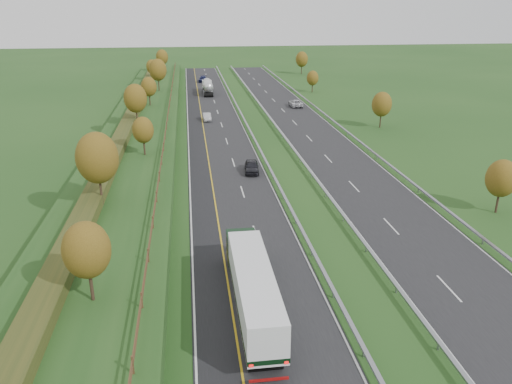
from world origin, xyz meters
TOP-DOWN VIEW (x-y plane):
  - ground at (8.00, 55.00)m, footprint 400.00×400.00m
  - near_carriageway at (0.00, 60.00)m, footprint 10.50×200.00m
  - far_carriageway at (16.50, 60.00)m, footprint 10.50×200.00m
  - hard_shoulder at (-3.75, 60.00)m, footprint 3.00×200.00m
  - lane_markings at (6.40, 59.88)m, footprint 26.75×200.00m
  - embankment_left at (-13.00, 60.00)m, footprint 12.00×200.00m
  - hedge_left at (-15.00, 60.00)m, footprint 2.20×180.00m
  - fence_left at (-8.50, 59.59)m, footprint 0.12×189.06m
  - median_barrier_near at (5.70, 60.00)m, footprint 0.32×200.00m
  - median_barrier_far at (10.80, 60.00)m, footprint 0.32×200.00m
  - outer_barrier_far at (22.30, 60.00)m, footprint 0.32×200.00m
  - trees_left at (-12.64, 56.63)m, footprint 6.64×164.30m
  - trees_far at (29.80, 89.21)m, footprint 8.45×118.60m
  - box_lorry at (-0.78, 9.91)m, footprint 2.58×16.28m
  - road_tanker at (0.24, 106.24)m, footprint 2.40×11.22m
  - car_dark_near at (3.30, 42.30)m, footprint 2.33×4.82m
  - car_silver_mid at (-1.32, 75.29)m, footprint 1.68×4.31m
  - car_small_far at (-0.22, 127.02)m, footprint 2.90×5.74m
  - car_oncoming at (18.74, 86.59)m, footprint 2.55×5.46m

SIDE VIEW (x-z plane):
  - ground at x=8.00m, z-range 0.00..0.00m
  - near_carriageway at x=0.00m, z-range 0.00..0.04m
  - far_carriageway at x=16.50m, z-range 0.00..0.04m
  - hard_shoulder at x=-3.75m, z-range 0.00..0.04m
  - lane_markings at x=6.40m, z-range 0.04..0.05m
  - median_barrier_near at x=5.70m, z-range 0.26..0.97m
  - median_barrier_far at x=10.80m, z-range 0.26..0.97m
  - outer_barrier_far at x=22.30m, z-range 0.26..0.97m
  - car_silver_mid at x=-1.32m, z-range 0.04..1.44m
  - car_oncoming at x=18.74m, z-range 0.04..1.55m
  - car_dark_near at x=3.30m, z-range 0.04..1.63m
  - car_small_far at x=-0.22m, z-range 0.04..1.64m
  - embankment_left at x=-13.00m, z-range 0.00..2.00m
  - road_tanker at x=0.24m, z-range 0.13..3.59m
  - box_lorry at x=-0.78m, z-range 0.30..4.36m
  - hedge_left at x=-15.00m, z-range 2.00..3.10m
  - fence_left at x=-8.50m, z-range 2.13..3.33m
  - trees_far at x=29.80m, z-range 0.69..7.81m
  - trees_left at x=-12.64m, z-range 2.53..10.20m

